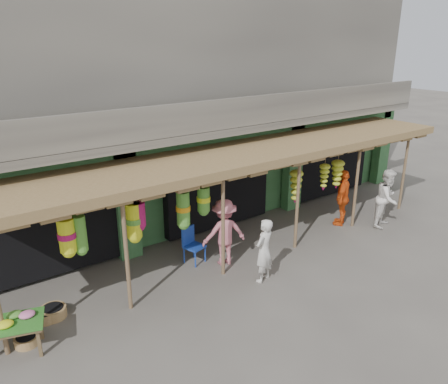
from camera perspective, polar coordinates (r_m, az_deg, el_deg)
ground at (r=12.12m, az=5.15°, el=-8.09°), size 80.00×80.00×0.00m
building at (r=14.90m, az=-6.96°, el=10.83°), size 16.40×6.80×7.00m
awning at (r=11.67m, az=2.48°, el=4.48°), size 14.00×2.70×2.79m
flower_table at (r=9.31m, az=-26.44°, el=-15.26°), size 1.45×1.09×0.77m
blue_chair at (r=11.51m, az=-4.22°, el=-6.65°), size 0.57×0.58×0.96m
basket_left at (r=10.26m, az=-21.40°, el=-14.42°), size 0.59×0.59×0.23m
basket_mid at (r=9.70m, az=-24.38°, el=-17.23°), size 0.59×0.59×0.18m
basket_right at (r=10.21m, az=-22.31°, el=-14.82°), size 0.47×0.47×0.20m
person_front at (r=10.56m, az=5.23°, el=-7.62°), size 0.68×0.55×1.61m
person_right at (r=14.37m, az=20.55°, el=-0.76°), size 1.05×0.92×1.83m
person_vendor at (r=14.08m, az=15.24°, el=-0.70°), size 1.12×0.90×1.78m
person_shopper at (r=11.23m, az=0.02°, el=-5.29°), size 1.28×0.94×1.78m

